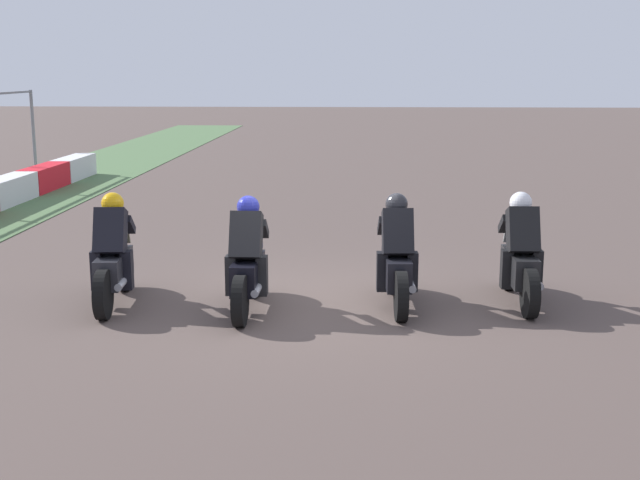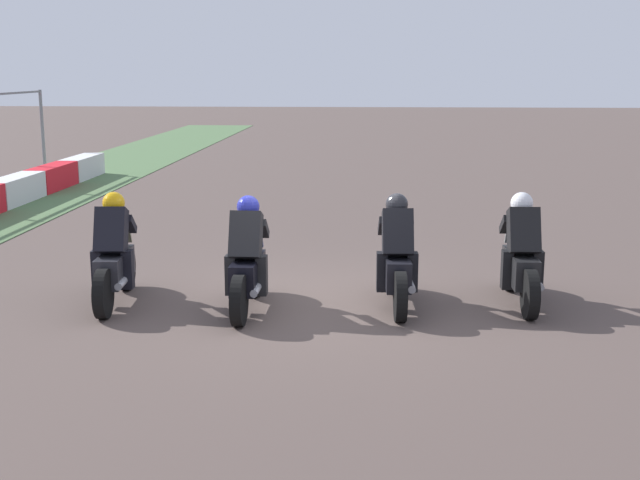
# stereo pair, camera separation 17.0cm
# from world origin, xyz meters

# --- Properties ---
(ground_plane) EXTENTS (120.00, 120.00, 0.00)m
(ground_plane) POSITION_xyz_m (0.00, 0.00, 0.00)
(ground_plane) COLOR #52433E
(rider_lane_a) EXTENTS (2.04, 0.54, 1.51)m
(rider_lane_a) POSITION_xyz_m (0.14, -2.76, 0.62)
(rider_lane_a) COLOR black
(rider_lane_a) RESTS_ON ground_plane
(rider_lane_b) EXTENTS (2.04, 0.55, 1.51)m
(rider_lane_b) POSITION_xyz_m (-0.07, -1.08, 0.62)
(rider_lane_b) COLOR black
(rider_lane_b) RESTS_ON ground_plane
(rider_lane_c) EXTENTS (2.04, 0.54, 1.51)m
(rider_lane_c) POSITION_xyz_m (-0.38, 0.87, 0.62)
(rider_lane_c) COLOR black
(rider_lane_c) RESTS_ON ground_plane
(rider_lane_d) EXTENTS (2.04, 0.55, 1.51)m
(rider_lane_d) POSITION_xyz_m (-0.18, 2.71, 0.62)
(rider_lane_d) COLOR black
(rider_lane_d) RESTS_ON ground_plane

